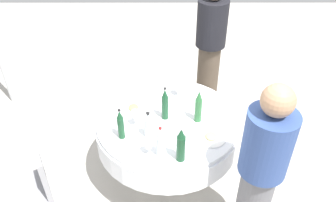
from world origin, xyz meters
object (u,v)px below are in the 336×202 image
object	(u,v)px
bottle_dark_green_near	(165,105)
bottle_green_west	(199,107)
bottle_dark_green_mid	(181,145)
plate_north	(211,137)
wine_glass_west	(148,144)
person_near	(261,171)
bottle_clear_rear	(161,143)
wine_glass_east	(178,87)
wine_glass_mid	(135,115)
chair_west	(32,185)
plate_inner	(134,108)
bottle_dark_green_south	(121,125)
bottle_clear_east	(149,126)
plate_left	(154,90)
person_rear	(210,50)
dining_table	(168,130)

from	to	relation	value
bottle_dark_green_near	bottle_green_west	bearing A→B (deg)	83.58
bottle_dark_green_mid	plate_north	distance (m)	0.38
wine_glass_west	person_near	distance (m)	0.87
bottle_clear_rear	wine_glass_east	xyz separation A→B (m)	(-0.83, 0.15, -0.04)
wine_glass_mid	chair_west	distance (m)	1.00
bottle_green_west	plate_north	size ratio (longest dim) A/B	1.34
plate_inner	bottle_green_west	bearing A→B (deg)	74.85
bottle_dark_green_south	plate_inner	size ratio (longest dim) A/B	1.26
bottle_clear_rear	person_near	xyz separation A→B (m)	(0.24, 0.73, -0.06)
bottle_clear_east	wine_glass_east	distance (m)	0.66
wine_glass_east	plate_left	distance (m)	0.27
wine_glass_west	plate_inner	world-z (taller)	wine_glass_west
person_rear	wine_glass_west	bearing A→B (deg)	-88.64
bottle_dark_green_near	chair_west	world-z (taller)	bottle_dark_green_near
dining_table	person_near	bearing A→B (deg)	43.82
person_near	bottle_clear_east	bearing A→B (deg)	-72.43
wine_glass_mid	person_rear	bearing A→B (deg)	147.03
dining_table	person_rear	size ratio (longest dim) A/B	0.81
wine_glass_east	bottle_clear_east	bearing A→B (deg)	-22.99
wine_glass_west	dining_table	bearing A→B (deg)	160.79
wine_glass_east	person_near	xyz separation A→B (m)	(1.06, 0.57, -0.02)
person_rear	person_near	xyz separation A→B (m)	(1.79, 0.19, -0.04)
bottle_green_west	bottle_dark_green_near	bearing A→B (deg)	-96.42
bottle_dark_green_mid	plate_north	world-z (taller)	bottle_dark_green_mid
bottle_clear_rear	bottle_green_west	size ratio (longest dim) A/B	0.87
bottle_clear_east	person_near	size ratio (longest dim) A/B	0.16
bottle_clear_rear	plate_inner	distance (m)	0.65
bottle_clear_rear	wine_glass_east	world-z (taller)	bottle_clear_rear
bottle_dark_green_mid	bottle_green_west	size ratio (longest dim) A/B	0.99
plate_left	person_near	world-z (taller)	person_near
bottle_dark_green_near	person_rear	xyz separation A→B (m)	(-1.10, 0.51, -0.04)
bottle_clear_rear	plate_inner	xyz separation A→B (m)	(-0.59, -0.26, -0.12)
bottle_dark_green_mid	bottle_green_west	world-z (taller)	bottle_green_west
bottle_dark_green_mid	plate_north	size ratio (longest dim) A/B	1.32
bottle_clear_rear	chair_west	world-z (taller)	bottle_clear_rear
dining_table	plate_north	bearing A→B (deg)	52.85
wine_glass_east	plate_left	bearing A→B (deg)	-107.81
dining_table	wine_glass_west	bearing A→B (deg)	-19.21
bottle_dark_green_near	wine_glass_east	size ratio (longest dim) A/B	2.46
bottle_clear_east	person_near	bearing A→B (deg)	61.39
bottle_dark_green_south	plate_inner	xyz separation A→B (m)	(-0.38, 0.07, -0.13)
dining_table	plate_left	world-z (taller)	plate_left
wine_glass_west	person_near	size ratio (longest dim) A/B	0.09
bottle_green_west	wine_glass_east	size ratio (longest dim) A/B	2.48
chair_west	bottle_clear_east	bearing A→B (deg)	-98.27
bottle_dark_green_mid	bottle_clear_east	world-z (taller)	bottle_dark_green_mid
plate_left	person_near	distance (m)	1.40
dining_table	bottle_clear_rear	world-z (taller)	bottle_clear_rear
bottle_dark_green_near	person_near	distance (m)	0.99
bottle_dark_green_near	person_rear	bearing A→B (deg)	155.02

